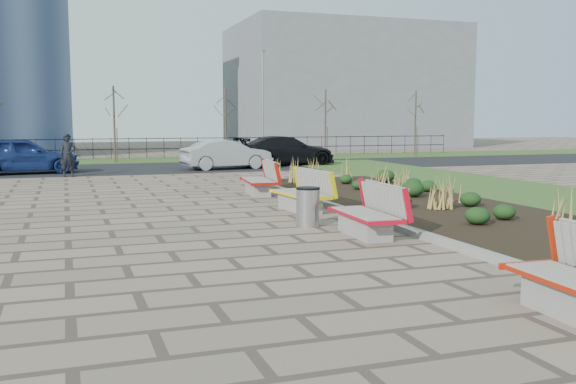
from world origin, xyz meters
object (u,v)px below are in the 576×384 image
object	(u,v)px
bench_c	(300,191)
car_blue	(23,155)
pedestrian	(68,155)
bench_b	(365,211)
car_black	(286,151)
car_silver	(227,154)
litter_bin	(308,207)
bench_d	(258,178)
lamp_east	(263,106)

from	to	relation	value
bench_c	car_blue	xyz separation A→B (m)	(-7.18, 14.05, 0.29)
pedestrian	bench_c	bearing A→B (deg)	-66.50
bench_b	bench_c	bearing A→B (deg)	92.63
bench_c	car_black	xyz separation A→B (m)	(4.89, 15.27, 0.24)
pedestrian	car_silver	world-z (taller)	pedestrian
bench_b	litter_bin	distance (m)	1.56
bench_d	car_black	world-z (taller)	car_black
pedestrian	lamp_east	size ratio (longest dim) A/B	0.29
bench_b	lamp_east	xyz separation A→B (m)	(5.00, 23.25, 2.54)
bench_d	bench_c	bearing A→B (deg)	-84.06
bench_d	lamp_east	size ratio (longest dim) A/B	0.35
litter_bin	car_silver	xyz separation A→B (m)	(2.15, 16.03, 0.28)
bench_c	car_silver	world-z (taller)	car_silver
litter_bin	lamp_east	xyz separation A→B (m)	(5.64, 21.83, 2.63)
car_silver	car_black	world-z (taller)	car_black
bench_c	car_blue	size ratio (longest dim) A/B	0.47
bench_b	lamp_east	world-z (taller)	lamp_east
bench_c	pedestrian	size ratio (longest dim) A/B	1.22
car_silver	car_black	size ratio (longest dim) A/B	0.82
car_blue	litter_bin	bearing A→B (deg)	-164.73
litter_bin	car_black	xyz separation A→B (m)	(5.53, 17.53, 0.33)
bench_c	pedestrian	distance (m)	13.14
lamp_east	bench_c	bearing A→B (deg)	-104.34
litter_bin	pedestrian	bearing A→B (deg)	108.47
bench_c	bench_d	size ratio (longest dim) A/B	1.00
lamp_east	car_blue	bearing A→B (deg)	-155.66
litter_bin	pedestrian	distance (m)	15.01
pedestrian	litter_bin	bearing A→B (deg)	-72.28
bench_c	lamp_east	world-z (taller)	lamp_east
bench_c	pedestrian	xyz separation A→B (m)	(-5.39, 11.97, 0.36)
bench_d	car_blue	distance (m)	12.62
bench_c	pedestrian	world-z (taller)	pedestrian
bench_d	car_blue	world-z (taller)	car_blue
bench_c	bench_d	xyz separation A→B (m)	(0.00, 3.69, 0.00)
bench_d	pedestrian	world-z (taller)	pedestrian
bench_c	car_blue	distance (m)	15.79
pedestrian	car_black	size ratio (longest dim) A/B	0.35
bench_c	bench_d	world-z (taller)	same
car_black	lamp_east	size ratio (longest dim) A/B	0.83
pedestrian	lamp_east	xyz separation A→B (m)	(10.39, 7.59, 2.18)
bench_b	car_silver	world-z (taller)	car_silver
bench_b	car_silver	xyz separation A→B (m)	(1.50, 17.45, 0.19)
car_silver	bench_b	bearing A→B (deg)	167.79
bench_d	litter_bin	xyz separation A→B (m)	(-0.64, -5.95, -0.09)
litter_bin	car_blue	world-z (taller)	car_blue
car_black	bench_c	bearing A→B (deg)	159.02
car_silver	bench_d	bearing A→B (deg)	164.23
lamp_east	litter_bin	bearing A→B (deg)	-104.49
pedestrian	car_silver	distance (m)	7.13
litter_bin	car_black	bearing A→B (deg)	72.48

